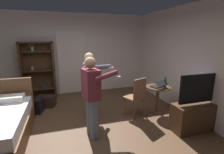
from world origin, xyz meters
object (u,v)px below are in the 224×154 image
object	(u,v)px
person_striped_shirt	(90,81)
suitcase_dark	(46,101)
tv_flatscreen	(197,113)
side_table	(158,95)
bookshelf	(38,68)
wooden_chair	(137,96)
bottle_on_table	(165,83)
person_blue_shirt	(92,92)
suitcase_small	(30,106)
laptop	(159,85)

from	to	relation	value
person_striped_shirt	suitcase_dark	xyz separation A→B (m)	(-1.12, 1.01, -0.78)
tv_flatscreen	side_table	world-z (taller)	tv_flatscreen
bookshelf	wooden_chair	bearing A→B (deg)	-42.13
bottle_on_table	person_blue_shirt	world-z (taller)	person_blue_shirt
bookshelf	tv_flatscreen	xyz separation A→B (m)	(3.41, -3.16, -0.62)
bookshelf	tv_flatscreen	distance (m)	4.69
bookshelf	tv_flatscreen	bearing A→B (deg)	-42.78
suitcase_dark	wooden_chair	bearing A→B (deg)	-17.12
bookshelf	bottle_on_table	xyz separation A→B (m)	(3.21, -2.22, -0.17)
bottle_on_table	wooden_chair	world-z (taller)	wooden_chair
suitcase_small	bookshelf	bearing A→B (deg)	95.48
laptop	bottle_on_table	world-z (taller)	bottle_on_table
wooden_chair	bottle_on_table	bearing A→B (deg)	-1.50
laptop	suitcase_dark	distance (m)	3.16
side_table	suitcase_small	xyz separation A→B (m)	(-3.22, 0.92, -0.28)
person_blue_shirt	suitcase_small	size ratio (longest dim) A/B	2.62
side_table	laptop	size ratio (longest dim) A/B	1.76
side_table	suitcase_small	distance (m)	3.36
wooden_chair	person_striped_shirt	world-z (taller)	person_striped_shirt
side_table	suitcase_dark	world-z (taller)	side_table
side_table	person_blue_shirt	xyz separation A→B (m)	(-1.84, -0.58, 0.45)
person_blue_shirt	bookshelf	bearing A→B (deg)	114.23
side_table	suitcase_dark	size ratio (longest dim) A/B	1.42
bookshelf	bottle_on_table	distance (m)	3.91
bookshelf	person_striped_shirt	size ratio (longest dim) A/B	1.13
tv_flatscreen	laptop	bearing A→B (deg)	110.33
suitcase_dark	suitcase_small	size ratio (longest dim) A/B	0.81
laptop	person_blue_shirt	size ratio (longest dim) A/B	0.25
suitcase_dark	suitcase_small	distance (m)	0.50
person_blue_shirt	suitcase_small	bearing A→B (deg)	132.55
tv_flatscreen	person_blue_shirt	world-z (taller)	person_blue_shirt
bookshelf	suitcase_dark	xyz separation A→B (m)	(0.22, -0.90, -0.83)
tv_flatscreen	wooden_chair	bearing A→B (deg)	135.66
person_blue_shirt	wooden_chair	bearing A→B (deg)	23.34
side_table	suitcase_small	world-z (taller)	side_table
person_blue_shirt	side_table	bearing A→B (deg)	17.51
side_table	laptop	world-z (taller)	laptop
wooden_chair	person_striped_shirt	size ratio (longest dim) A/B	0.62
tv_flatscreen	person_striped_shirt	world-z (taller)	person_striped_shirt
person_blue_shirt	suitcase_dark	size ratio (longest dim) A/B	3.25
side_table	person_striped_shirt	world-z (taller)	person_striped_shirt
tv_flatscreen	suitcase_dark	world-z (taller)	tv_flatscreen
tv_flatscreen	person_striped_shirt	size ratio (longest dim) A/B	0.77
laptop	wooden_chair	xyz separation A→B (m)	(-0.62, -0.02, -0.21)
suitcase_dark	laptop	bearing A→B (deg)	-11.04
suitcase_dark	side_table	bearing A→B (deg)	-10.20
person_blue_shirt	tv_flatscreen	bearing A→B (deg)	-11.17
laptop	bottle_on_table	distance (m)	0.18
tv_flatscreen	suitcase_small	distance (m)	4.05
side_table	person_striped_shirt	size ratio (longest dim) A/B	0.44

